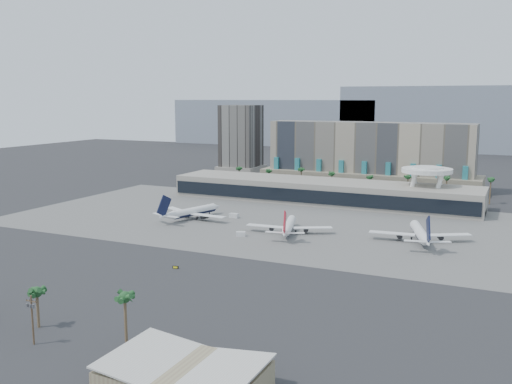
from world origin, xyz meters
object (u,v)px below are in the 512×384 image
at_px(service_vehicle_b, 241,234).
at_px(airliner_right, 420,233).
at_px(airliner_centre, 289,226).
at_px(service_vehicle_a, 234,216).
at_px(taxiway_sign, 176,267).
at_px(utility_pole, 32,316).
at_px(airliner_left, 191,212).

bearing_deg(service_vehicle_b, airliner_right, -5.47).
bearing_deg(airliner_centre, service_vehicle_a, 136.41).
bearing_deg(airliner_centre, taxiway_sign, -120.01).
distance_m(utility_pole, taxiway_sign, 65.58).
relative_size(airliner_left, airliner_centre, 1.05).
bearing_deg(airliner_centre, airliner_left, 155.29).
xyz_separation_m(utility_pole, airliner_left, (-40.31, 136.92, -3.63)).
distance_m(utility_pole, airliner_left, 142.77).
bearing_deg(taxiway_sign, service_vehicle_b, 77.57).
height_order(airliner_left, taxiway_sign, airliner_left).
bearing_deg(service_vehicle_b, taxiway_sign, -112.77).
distance_m(airliner_right, taxiway_sign, 100.37).
bearing_deg(utility_pole, service_vehicle_a, 98.83).
xyz_separation_m(airliner_left, airliner_right, (106.56, 0.93, 0.14)).
relative_size(airliner_centre, taxiway_sign, 17.79).
relative_size(utility_pole, service_vehicle_a, 2.66).
height_order(airliner_left, service_vehicle_a, airliner_left).
height_order(airliner_right, taxiway_sign, airliner_right).
height_order(utility_pole, service_vehicle_b, utility_pole).
relative_size(utility_pole, service_vehicle_b, 3.13).
bearing_deg(airliner_right, taxiway_sign, -151.23).
bearing_deg(service_vehicle_a, service_vehicle_b, -55.04).
xyz_separation_m(service_vehicle_a, service_vehicle_b, (19.60, -31.99, -0.12)).
height_order(utility_pole, taxiway_sign, utility_pole).
bearing_deg(utility_pole, taxiway_sign, 92.54).
relative_size(service_vehicle_b, taxiway_sign, 1.83).
distance_m(airliner_left, airliner_centre, 53.98).
relative_size(airliner_centre, service_vehicle_b, 9.75).
height_order(airliner_centre, service_vehicle_a, airliner_centre).
distance_m(airliner_centre, service_vehicle_a, 40.66).
bearing_deg(service_vehicle_b, service_vehicle_a, 98.23).
bearing_deg(airliner_right, service_vehicle_b, -179.87).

